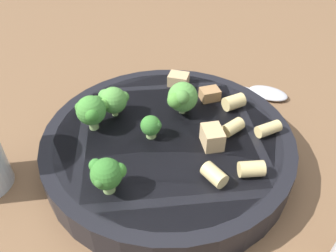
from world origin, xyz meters
name	(u,v)px	position (x,y,z in m)	size (l,w,h in m)	color
ground_plane	(168,156)	(0.00, 0.00, 0.00)	(2.00, 2.00, 0.00)	brown
pasta_bowl	(168,143)	(0.00, 0.00, 0.02)	(0.29, 0.29, 0.04)	black
broccoli_floret_0	(91,111)	(0.08, 0.02, 0.06)	(0.03, 0.04, 0.04)	#93B766
broccoli_floret_1	(152,126)	(0.02, 0.01, 0.05)	(0.02, 0.02, 0.03)	#93B766
broccoli_floret_2	(113,100)	(0.07, -0.01, 0.06)	(0.04, 0.03, 0.04)	#93B766
broccoli_floret_3	(182,97)	(-0.01, -0.04, 0.06)	(0.04, 0.04, 0.04)	#9EC175
broccoli_floret_4	(107,174)	(0.03, 0.09, 0.06)	(0.03, 0.03, 0.04)	#93B766
rigatoni_0	(268,129)	(-0.11, -0.03, 0.04)	(0.01, 0.01, 0.03)	#E0C67F
rigatoni_1	(214,175)	(-0.06, 0.06, 0.05)	(0.02, 0.02, 0.02)	#E0C67F
rigatoni_2	(251,169)	(-0.10, 0.04, 0.05)	(0.02, 0.02, 0.02)	#E0C67F
rigatoni_3	(234,102)	(-0.06, -0.07, 0.05)	(0.02, 0.02, 0.03)	#E0C67F
rigatoni_4	(233,127)	(-0.07, -0.02, 0.04)	(0.01, 0.01, 0.02)	#E0C67F
chicken_chunk_0	(210,94)	(-0.03, -0.08, 0.04)	(0.02, 0.02, 0.01)	#A87A4C
chicken_chunk_1	(179,79)	(0.02, -0.10, 0.05)	(0.03, 0.02, 0.02)	tan
chicken_chunk_2	(212,137)	(-0.05, 0.01, 0.05)	(0.03, 0.02, 0.02)	tan
spoon	(252,90)	(-0.09, -0.17, 0.00)	(0.18, 0.06, 0.01)	silver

